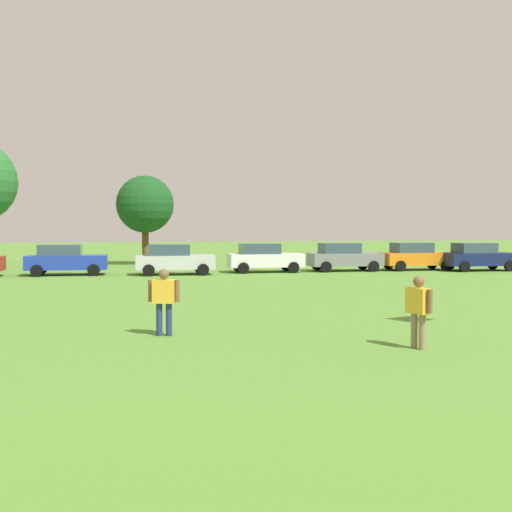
# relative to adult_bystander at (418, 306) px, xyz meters

# --- Properties ---
(ground_plane) EXTENTS (160.00, 160.00, 0.00)m
(ground_plane) POSITION_rel_adult_bystander_xyz_m (-7.91, 16.68, -0.95)
(ground_plane) COLOR #568C33
(adult_bystander) EXTENTS (0.46, 0.72, 1.60)m
(adult_bystander) POSITION_rel_adult_bystander_xyz_m (0.00, 0.00, 0.00)
(adult_bystander) COLOR #8C7259
(adult_bystander) RESTS_ON ground
(bystander_midfield) EXTENTS (0.76, 0.43, 1.64)m
(bystander_midfield) POSITION_rel_adult_bystander_xyz_m (-5.36, 2.74, 0.03)
(bystander_midfield) COLOR navy
(bystander_midfield) RESTS_ON ground
(parked_car_blue_2) EXTENTS (4.30, 2.02, 1.68)m
(parked_car_blue_2) POSITION_rel_adult_bystander_xyz_m (-9.72, 23.16, -0.09)
(parked_car_blue_2) COLOR #1E38AD
(parked_car_blue_2) RESTS_ON ground
(parked_car_silver_3) EXTENTS (4.30, 2.02, 1.68)m
(parked_car_silver_3) POSITION_rel_adult_bystander_xyz_m (-3.89, 22.34, -0.09)
(parked_car_silver_3) COLOR silver
(parked_car_silver_3) RESTS_ON ground
(parked_car_white_4) EXTENTS (4.30, 2.02, 1.68)m
(parked_car_white_4) POSITION_rel_adult_bystander_xyz_m (1.42, 23.22, -0.09)
(parked_car_white_4) COLOR white
(parked_car_white_4) RESTS_ON ground
(parked_car_gray_5) EXTENTS (4.30, 2.02, 1.68)m
(parked_car_gray_5) POSITION_rel_adult_bystander_xyz_m (6.30, 23.27, -0.09)
(parked_car_gray_5) COLOR slate
(parked_car_gray_5) RESTS_ON ground
(parked_car_orange_6) EXTENTS (4.30, 2.02, 1.68)m
(parked_car_orange_6) POSITION_rel_adult_bystander_xyz_m (10.89, 23.21, -0.09)
(parked_car_orange_6) COLOR orange
(parked_car_orange_6) RESTS_ON ground
(parked_car_navy_7) EXTENTS (4.30, 2.02, 1.68)m
(parked_car_navy_7) POSITION_rel_adult_bystander_xyz_m (14.34, 21.97, -0.09)
(parked_car_navy_7) COLOR #141E4C
(parked_car_navy_7) RESTS_ON ground
(tree_far_right) EXTENTS (3.98, 3.98, 6.20)m
(tree_far_right) POSITION_rel_adult_bystander_xyz_m (-5.20, 31.88, 3.24)
(tree_far_right) COLOR brown
(tree_far_right) RESTS_ON ground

